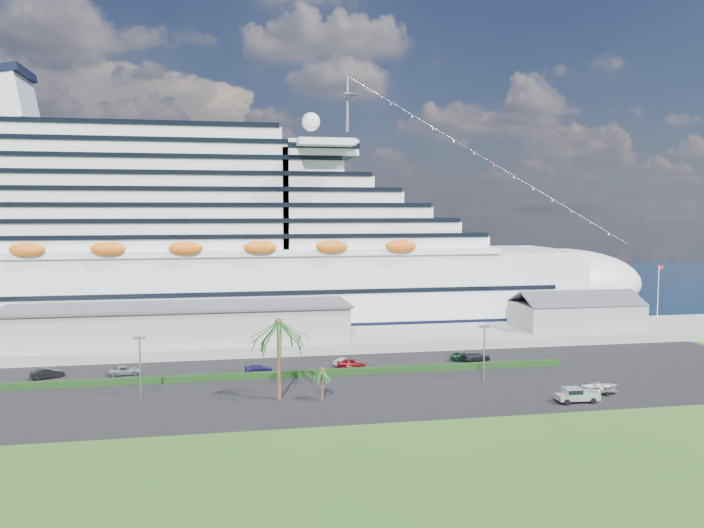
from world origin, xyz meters
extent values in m
plane|color=#2C541C|center=(0.00, 0.00, 0.00)|extent=(420.00, 420.00, 0.00)
cube|color=black|center=(0.00, 11.00, 0.06)|extent=(140.00, 38.00, 0.12)
cube|color=gray|center=(0.00, 40.00, 0.90)|extent=(240.00, 20.00, 1.80)
cube|color=#0B1E31|center=(0.00, 130.00, 0.01)|extent=(420.00, 160.00, 0.02)
cube|color=silver|center=(-20.00, 64.00, 8.00)|extent=(160.00, 30.00, 16.00)
ellipsoid|color=silver|center=(60.00, 64.00, 8.00)|extent=(40.00, 30.00, 16.00)
cube|color=black|center=(-20.00, 64.00, 1.20)|extent=(164.00, 30.60, 2.40)
cube|color=silver|center=(-32.00, 64.00, 29.60)|extent=(128.00, 26.00, 24.80)
cube|color=silver|center=(2.80, 64.00, 37.40)|extent=(14.00, 38.00, 3.20)
cube|color=silver|center=(-60.00, 64.00, 47.00)|extent=(11.58, 14.00, 11.58)
cylinder|color=gray|center=(10.00, 64.00, 48.00)|extent=(0.70, 0.70, 12.00)
ellipsoid|color=orange|center=(-24.00, 48.20, 17.80)|extent=(90.00, 2.40, 2.60)
ellipsoid|color=orange|center=(-24.00, 79.80, 17.80)|extent=(90.00, 2.40, 2.60)
cube|color=black|center=(-20.00, 64.00, 8.80)|extent=(144.00, 30.40, 0.90)
cube|color=gray|center=(-25.00, 40.00, 4.80)|extent=(60.00, 14.00, 6.00)
cube|color=#4C4C54|center=(-25.00, 40.00, 7.90)|extent=(61.00, 15.00, 0.40)
cube|color=gray|center=(52.00, 40.00, 4.20)|extent=(24.00, 12.00, 4.80)
cube|color=#4C4C54|center=(52.00, 37.00, 7.80)|extent=(24.00, 6.31, 2.74)
cube|color=#4C4C54|center=(52.00, 43.00, 7.80)|extent=(24.00, 6.31, 2.74)
cylinder|color=silver|center=(70.00, 40.00, 7.80)|extent=(0.16, 0.16, 12.00)
cube|color=red|center=(70.50, 40.00, 13.40)|extent=(1.00, 0.04, 0.70)
cube|color=black|center=(-8.00, 16.00, 0.57)|extent=(88.00, 1.10, 0.90)
cylinder|color=gray|center=(-28.00, 8.00, 4.12)|extent=(0.24, 0.24, 8.00)
cube|color=gray|center=(-28.00, 8.00, 8.22)|extent=(1.60, 0.35, 0.35)
cylinder|color=gray|center=(20.00, 8.00, 4.12)|extent=(0.24, 0.24, 8.00)
cube|color=gray|center=(20.00, 8.00, 8.22)|extent=(1.60, 0.35, 0.35)
cylinder|color=#47301E|center=(-10.00, 4.00, 5.25)|extent=(0.54, 0.54, 10.50)
sphere|color=#47301E|center=(-10.00, 4.00, 10.50)|extent=(0.98, 0.98, 0.98)
cylinder|color=#47301E|center=(-4.50, 2.50, 2.10)|extent=(0.35, 0.35, 4.20)
sphere|color=#47301E|center=(-4.50, 2.50, 4.20)|extent=(0.73, 0.73, 0.73)
imported|color=black|center=(-42.90, 21.78, 0.89)|extent=(4.91, 3.35, 1.53)
imported|color=gray|center=(-31.84, 21.90, 0.79)|extent=(5.04, 2.81, 1.33)
imported|color=#1B164E|center=(-11.91, 19.67, 0.74)|extent=(4.37, 2.06, 1.23)
imported|color=#630D11|center=(2.66, 19.88, 0.90)|extent=(4.92, 3.05, 1.56)
imported|color=#AAAEB1|center=(2.00, 21.62, 0.74)|extent=(3.97, 2.06, 1.25)
imported|color=black|center=(22.36, 21.87, 0.83)|extent=(5.33, 2.96, 1.41)
imported|color=black|center=(23.76, 21.07, 0.87)|extent=(5.52, 3.47, 1.49)
cylinder|color=black|center=(25.96, -5.51, 0.53)|extent=(0.83, 0.32, 0.81)
cylinder|color=black|center=(25.96, -3.58, 0.53)|extent=(0.83, 0.32, 0.81)
cylinder|color=black|center=(29.52, -5.51, 0.53)|extent=(0.83, 0.32, 0.81)
cylinder|color=black|center=(29.52, -3.58, 0.53)|extent=(0.83, 0.32, 0.81)
cube|color=silver|center=(27.89, -4.54, 0.88)|extent=(5.57, 2.24, 0.71)
cube|color=silver|center=(29.37, -4.54, 1.29)|extent=(2.52, 2.08, 0.56)
cube|color=silver|center=(27.18, -4.54, 1.60)|extent=(2.31, 2.02, 0.97)
cube|color=black|center=(27.18, -4.54, 1.70)|extent=(2.11, 2.06, 0.56)
cube|color=silver|center=(25.55, -4.54, 1.09)|extent=(0.99, 1.97, 0.36)
cube|color=gray|center=(32.95, -1.62, 0.67)|extent=(4.67, 1.94, 0.12)
cylinder|color=gray|center=(30.86, -1.62, 0.67)|extent=(2.20, 0.20, 0.08)
cylinder|color=black|center=(33.35, -2.51, 0.44)|extent=(0.65, 0.25, 0.64)
cylinder|color=black|center=(33.35, -0.72, 0.44)|extent=(0.65, 0.25, 0.64)
imported|color=white|center=(32.95, -1.62, 1.25)|extent=(5.24, 3.87, 1.05)
camera|label=1|loc=(-16.90, -84.78, 25.01)|focal=35.00mm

